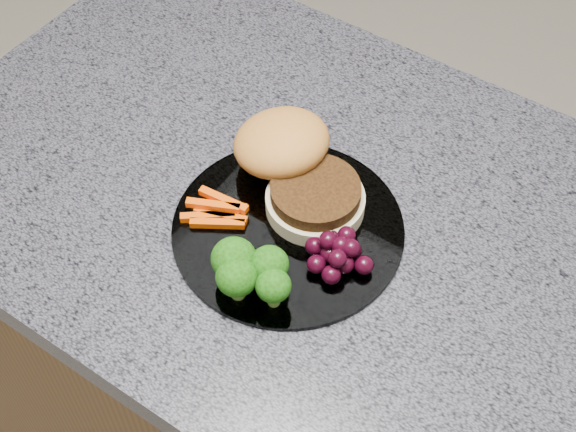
{
  "coord_description": "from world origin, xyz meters",
  "views": [
    {
      "loc": [
        0.18,
        -0.49,
        1.62
      ],
      "look_at": [
        -0.12,
        -0.05,
        0.93
      ],
      "focal_mm": 50.0,
      "sensor_mm": 36.0,
      "label": 1
    }
  ],
  "objects_px": {
    "island_cabinet": "(368,424)",
    "grape_bunch": "(338,253)",
    "plate": "(288,229)",
    "burger": "(293,165)"
  },
  "relations": [
    {
      "from": "plate",
      "to": "burger",
      "type": "relative_size",
      "value": 1.29
    },
    {
      "from": "island_cabinet",
      "to": "grape_bunch",
      "type": "height_order",
      "value": "grape_bunch"
    },
    {
      "from": "plate",
      "to": "burger",
      "type": "xyz_separation_m",
      "value": [
        -0.03,
        0.06,
        0.03
      ]
    },
    {
      "from": "island_cabinet",
      "to": "grape_bunch",
      "type": "relative_size",
      "value": 15.38
    },
    {
      "from": "grape_bunch",
      "to": "plate",
      "type": "bearing_deg",
      "value": 172.59
    },
    {
      "from": "burger",
      "to": "grape_bunch",
      "type": "height_order",
      "value": "burger"
    },
    {
      "from": "burger",
      "to": "grape_bunch",
      "type": "distance_m",
      "value": 0.13
    },
    {
      "from": "plate",
      "to": "island_cabinet",
      "type": "bearing_deg",
      "value": 22.02
    },
    {
      "from": "island_cabinet",
      "to": "plate",
      "type": "distance_m",
      "value": 0.49
    },
    {
      "from": "plate",
      "to": "burger",
      "type": "height_order",
      "value": "burger"
    }
  ]
}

